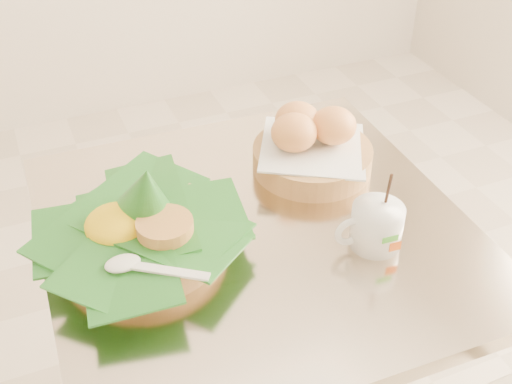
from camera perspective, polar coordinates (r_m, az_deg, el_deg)
name	(u,v)px	position (r m, az deg, el deg)	size (l,w,h in m)	color
cafe_table	(256,315)	(1.24, 0.03, -10.90)	(0.72, 0.72, 0.75)	gray
rice_basket	(141,226)	(1.03, -10.17, -2.98)	(0.33, 0.34, 0.17)	tan
bread_basket	(311,145)	(1.21, 4.89, 4.15)	(0.26, 0.26, 0.12)	tan
coffee_mug	(375,225)	(1.05, 10.57, -2.93)	(0.12, 0.09, 0.15)	white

